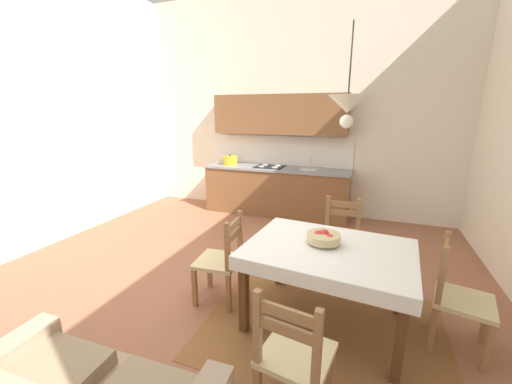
% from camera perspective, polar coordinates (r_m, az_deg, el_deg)
% --- Properties ---
extents(ground_plane, '(6.42, 6.44, 0.10)m').
position_cam_1_polar(ground_plane, '(3.65, -5.74, -17.67)').
color(ground_plane, '#935B42').
extents(wall_back, '(6.42, 0.12, 3.97)m').
position_cam_1_polar(wall_back, '(5.89, 7.03, 15.54)').
color(wall_back, silver).
rests_on(wall_back, ground_plane).
extents(wall_left, '(0.12, 6.44, 3.97)m').
position_cam_1_polar(wall_left, '(5.15, -38.47, 12.65)').
color(wall_left, silver).
rests_on(wall_left, ground_plane).
extents(area_rug, '(2.10, 1.60, 0.01)m').
position_cam_1_polar(area_rug, '(3.09, 12.29, -23.51)').
color(area_rug, brown).
rests_on(area_rug, ground_plane).
extents(kitchen_cabinetry, '(2.70, 0.63, 2.20)m').
position_cam_1_polar(kitchen_cabinetry, '(5.72, 3.88, 4.25)').
color(kitchen_cabinetry, brown).
rests_on(kitchen_cabinetry, ground_plane).
extents(dining_table, '(1.51, 1.17, 0.75)m').
position_cam_1_polar(dining_table, '(2.84, 13.31, -12.18)').
color(dining_table, '#56331C').
rests_on(dining_table, ground_plane).
extents(dining_chair_kitchen_side, '(0.44, 0.44, 0.93)m').
position_cam_1_polar(dining_chair_kitchen_side, '(3.75, 15.58, -8.72)').
color(dining_chair_kitchen_side, '#D1BC89').
rests_on(dining_chair_kitchen_side, ground_plane).
extents(dining_chair_window_side, '(0.50, 0.50, 0.93)m').
position_cam_1_polar(dining_chair_window_side, '(3.08, 33.60, -16.20)').
color(dining_chair_window_side, '#D1BC89').
rests_on(dining_chair_window_side, ground_plane).
extents(dining_chair_tv_side, '(0.45, 0.45, 0.93)m').
position_cam_1_polar(dining_chair_tv_side, '(3.18, -6.45, -12.63)').
color(dining_chair_tv_side, '#D1BC89').
rests_on(dining_chair_tv_side, ground_plane).
extents(dining_chair_camera_side, '(0.48, 0.48, 0.93)m').
position_cam_1_polar(dining_chair_camera_side, '(2.14, 7.10, -28.34)').
color(dining_chair_camera_side, '#D1BC89').
rests_on(dining_chair_camera_side, ground_plane).
extents(fruit_bowl, '(0.30, 0.30, 0.12)m').
position_cam_1_polar(fruit_bowl, '(2.82, 12.48, -8.30)').
color(fruit_bowl, tan).
rests_on(fruit_bowl, dining_table).
extents(pendant_lamp, '(0.32, 0.32, 0.80)m').
position_cam_1_polar(pendant_lamp, '(2.66, 16.76, 15.29)').
color(pendant_lamp, black).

